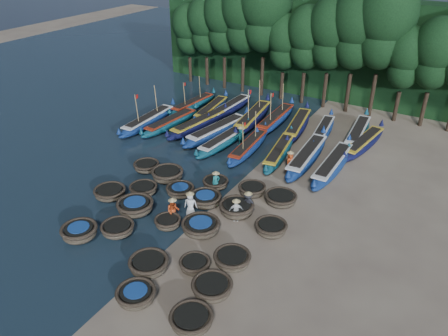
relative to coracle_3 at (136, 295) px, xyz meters
The scene contains 61 objects.
ground 9.62m from the coracle_3, 96.71° to the left, with size 120.00×120.00×0.00m, color gray.
foliage_wall 33.38m from the coracle_3, 91.95° to the left, with size 40.00×3.00×10.00m, color black.
coracle_3 is the anchor object (origin of this frame).
coracle_4 3.15m from the coracle_3, ahead, with size 2.25×2.25×0.70m.
coracle_5 6.38m from the coracle_3, 161.04° to the left, with size 2.24×2.24×0.83m.
coracle_6 5.68m from the coracle_3, 141.53° to the left, with size 2.00×2.00×0.68m.
coracle_7 2.15m from the coracle_3, 112.70° to the left, with size 2.14×2.14×0.78m.
coracle_8 3.48m from the coracle_3, 69.71° to the left, with size 1.98×1.98×0.65m.
coracle_9 3.69m from the coracle_3, 38.12° to the left, with size 2.18×2.18×0.75m.
coracle_10 9.84m from the coracle_3, 140.73° to the left, with size 2.14×2.14×0.70m.
coracle_11 7.61m from the coracle_3, 131.00° to the left, with size 2.55×2.55×0.83m.
coracle_12 6.00m from the coracle_3, 112.40° to the left, with size 1.69×1.69×0.65m.
coracle_13 6.15m from the coracle_3, 92.80° to the left, with size 2.45×2.45×0.76m.
coracle_14 5.35m from the coracle_3, 59.62° to the left, with size 2.32×2.32×0.73m.
coracle_15 9.79m from the coracle_3, 127.79° to the left, with size 2.31×2.31×0.66m.
coracle_16 9.62m from the coracle_3, 112.93° to the left, with size 2.02×2.02×0.68m.
coracle_17 8.88m from the coracle_3, 100.66° to the left, with size 2.60×2.60×0.80m.
coracle_18 8.83m from the coracle_3, 85.90° to the left, with size 2.29×2.29×0.84m.
coracle_19 8.80m from the coracle_3, 67.82° to the left, with size 2.22×2.22×0.74m.
coracle_20 12.97m from the coracle_3, 127.30° to the left, with size 1.93×1.93×0.68m.
coracle_21 11.51m from the coracle_3, 119.58° to the left, with size 2.55×2.55×0.85m.
coracle_22 11.16m from the coracle_3, 101.53° to the left, with size 1.82×1.82×0.63m.
coracle_23 11.44m from the coracle_3, 88.13° to the left, with size 2.20×2.20×0.69m.
coracle_24 11.66m from the coracle_3, 77.64° to the left, with size 2.26×2.26×0.70m.
long_boat_0 21.26m from the coracle_3, 127.65° to the left, with size 1.75×8.32×3.53m.
long_boat_1 20.76m from the coracle_3, 122.15° to the left, with size 1.95×7.67×1.35m.
long_boat_2 20.40m from the coracle_3, 115.10° to the left, with size 2.50×8.10×1.44m.
long_boat_3 19.21m from the coracle_3, 109.66° to the left, with size 2.89×8.61×1.53m.
long_boat_4 17.51m from the coracle_3, 106.60° to the left, with size 1.94×7.72×1.36m.
long_boat_5 17.06m from the coracle_3, 99.30° to the left, with size 1.85×7.51×3.20m.
long_boat_6 17.22m from the coracle_3, 90.84° to the left, with size 2.41×7.51×1.34m.
long_boat_7 17.63m from the coracle_3, 83.81° to the left, with size 1.95×8.75×1.54m.
long_boat_8 17.71m from the coracle_3, 76.89° to the left, with size 1.51×8.49×1.49m.
long_boat_9 25.36m from the coracle_3, 118.02° to the left, with size 1.81×7.33×3.12m.
long_boat_10 24.18m from the coracle_3, 113.46° to the left, with size 2.25×7.47×1.33m.
long_boat_11 24.86m from the coracle_3, 109.37° to the left, with size 1.61×7.91×1.39m.
long_boat_12 22.81m from the coracle_3, 103.05° to the left, with size 2.67×8.86×3.79m.
long_boat_13 23.18m from the coracle_3, 98.01° to the left, with size 1.74×8.44×3.59m.
long_boat_14 22.71m from the coracle_3, 92.44° to the left, with size 2.78×8.20×1.46m.
long_boat_15 22.76m from the coracle_3, 86.68° to the left, with size 2.21×7.43×1.32m.
long_boat_16 24.18m from the coracle_3, 80.40° to the left, with size 2.10×8.16×1.44m.
long_boat_17 22.69m from the coracle_3, 77.30° to the left, with size 2.40×7.83×1.39m.
fisherman_0 7.43m from the coracle_3, 103.65° to the left, with size 0.98×0.84×1.91m.
fisherman_1 10.68m from the coracle_3, 100.40° to the left, with size 0.61×0.65×1.69m.
fisherman_2 6.68m from the coracle_3, 110.82° to the left, with size 0.98×0.92×1.80m.
fisherman_3 9.36m from the coracle_3, 82.73° to the left, with size 1.05×0.68×1.74m.
fisherman_4 8.27m from the coracle_3, 83.51° to the left, with size 0.94×0.83×1.72m.
fisherman_5 18.26m from the coracle_3, 102.76° to the left, with size 0.68×1.49×1.74m.
fisherman_6 15.76m from the coracle_3, 85.44° to the left, with size 0.61×0.83×1.77m.
tree_0 34.60m from the coracle_3, 120.09° to the left, with size 3.68×3.68×8.68m.
tree_1 33.64m from the coracle_3, 116.64° to the left, with size 4.09×4.09×9.65m.
tree_2 32.83m from the coracle_3, 112.97° to the left, with size 4.51×4.51×10.63m.
tree_3 32.17m from the coracle_3, 109.09° to the left, with size 4.92×4.92×11.60m.
tree_4 31.68m from the coracle_3, 105.01° to the left, with size 5.34×5.34×12.58m.
tree_5 30.59m from the coracle_3, 100.77° to the left, with size 3.68×3.68×8.68m.
tree_6 30.38m from the coracle_3, 96.42° to the left, with size 4.09×4.09×9.65m.
tree_7 30.36m from the coracle_3, 91.98° to the left, with size 4.51×4.51×10.63m.
tree_8 30.53m from the coracle_3, 87.52° to the left, with size 4.92×4.92×11.60m.
tree_9 30.89m from the coracle_3, 83.10° to the left, with size 5.34×5.34×12.58m.
tree_10 30.63m from the coracle_3, 78.75° to the left, with size 3.68×3.68×8.68m.
tree_11 31.28m from the coracle_3, 74.53° to the left, with size 4.09×4.09×9.65m.
Camera 1 is at (12.61, -20.60, 16.00)m, focal length 35.00 mm.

